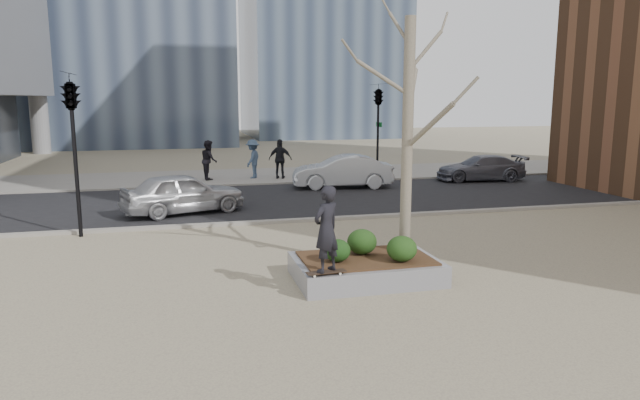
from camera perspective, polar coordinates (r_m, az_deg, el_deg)
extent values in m
plane|color=gray|center=(12.05, 0.01, -8.30)|extent=(120.00, 120.00, 0.00)
cube|color=black|center=(21.61, -6.47, -0.08)|extent=(60.00, 8.00, 0.02)
cube|color=gray|center=(28.48, -8.37, 2.34)|extent=(60.00, 6.00, 0.02)
cube|color=gray|center=(12.25, 4.58, -6.92)|extent=(3.00, 2.00, 0.45)
cube|color=#382314|center=(12.18, 4.60, -5.81)|extent=(2.70, 1.70, 0.04)
ellipsoid|color=#183711|center=(11.78, 1.73, -5.07)|extent=(0.55, 0.55, 0.47)
ellipsoid|color=#163B12|center=(12.35, 4.22, -4.18)|extent=(0.64, 0.64, 0.54)
ellipsoid|color=#143912|center=(11.90, 8.18, -4.84)|extent=(0.63, 0.63, 0.53)
imported|color=black|center=(10.84, 0.64, -2.93)|extent=(0.73, 0.67, 1.67)
imported|color=#BABABE|center=(19.54, -13.52, 0.69)|extent=(4.32, 2.79, 1.37)
imported|color=#AEB1B6|center=(24.55, 2.25, 2.87)|extent=(4.42, 2.06, 1.40)
imported|color=slate|center=(27.71, 15.75, 3.10)|extent=(4.29, 2.25, 1.19)
imported|color=black|center=(27.45, -11.04, 3.95)|extent=(0.78, 0.96, 1.86)
imported|color=#3A4F6A|center=(27.65, -6.74, 4.11)|extent=(1.16, 1.38, 1.86)
imported|color=black|center=(27.36, -4.00, 4.11)|extent=(1.19, 0.78, 1.88)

